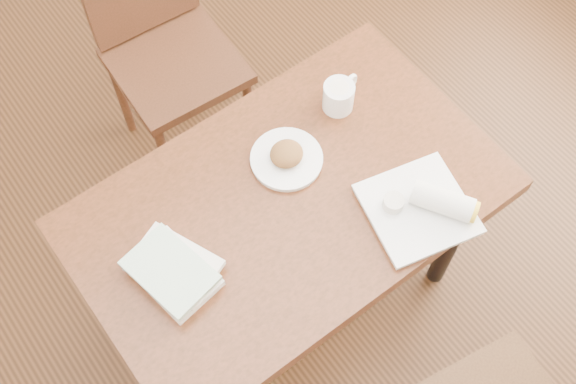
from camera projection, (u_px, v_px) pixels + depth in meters
ground at (288, 297)px, 2.64m from camera, size 4.00×5.00×0.01m
table at (288, 216)px, 2.06m from camera, size 1.17×0.72×0.75m
chair_far at (161, 36)px, 2.52m from camera, size 0.44×0.44×0.95m
plate_scone at (287, 157)px, 2.02m from camera, size 0.21×0.21×0.07m
coffee_mug at (339, 95)px, 2.09m from camera, size 0.13×0.09×0.09m
plate_burrito at (426, 207)px, 1.94m from camera, size 0.32×0.32×0.09m
book_stack at (173, 270)px, 1.85m from camera, size 0.23×0.27×0.06m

